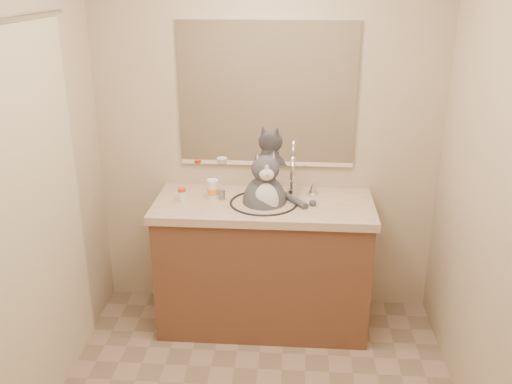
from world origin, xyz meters
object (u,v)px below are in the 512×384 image
(cat, at_px, (265,200))
(pill_bottle_redcap, at_px, (182,195))
(pill_bottle_orange, at_px, (213,190))
(grey_canister, at_px, (222,195))

(cat, relative_size, pill_bottle_redcap, 6.47)
(pill_bottle_redcap, distance_m, pill_bottle_orange, 0.19)
(cat, distance_m, grey_canister, 0.27)
(pill_bottle_redcap, bearing_deg, cat, 2.45)
(pill_bottle_redcap, distance_m, grey_canister, 0.24)
(pill_bottle_redcap, height_order, grey_canister, pill_bottle_redcap)
(pill_bottle_redcap, relative_size, pill_bottle_orange, 0.69)
(pill_bottle_orange, bearing_deg, grey_canister, -10.48)
(cat, distance_m, pill_bottle_redcap, 0.51)
(pill_bottle_orange, xyz_separation_m, grey_canister, (0.06, -0.01, -0.03))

